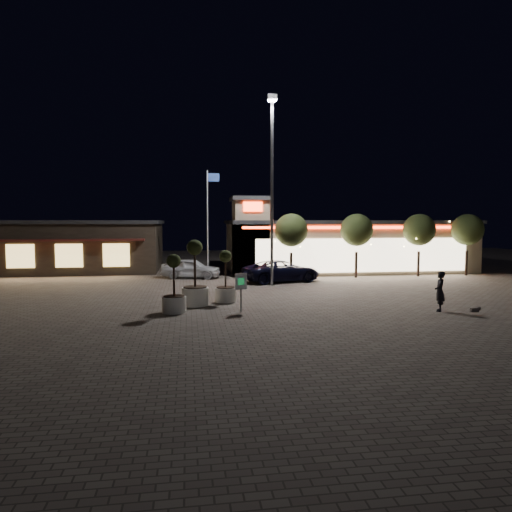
{
  "coord_description": "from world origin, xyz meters",
  "views": [
    {
      "loc": [
        -3.5,
        -21.57,
        4.2
      ],
      "look_at": [
        0.64,
        6.0,
        2.09
      ],
      "focal_mm": 32.0,
      "sensor_mm": 36.0,
      "label": 1
    }
  ],
  "objects": [
    {
      "name": "white_sedan",
      "position": [
        -3.27,
        12.48,
        0.74
      ],
      "size": [
        4.63,
        2.77,
        1.48
      ],
      "primitive_type": "imported",
      "rotation": [
        0.0,
        0.0,
        1.32
      ],
      "color": "silver",
      "rests_on": "ground"
    },
    {
      "name": "string_tree_d",
      "position": [
        18.0,
        11.0,
        3.56
      ],
      "size": [
        2.42,
        2.42,
        4.79
      ],
      "color": "#332319",
      "rests_on": "ground"
    },
    {
      "name": "restaurant_building",
      "position": [
        -14.0,
        19.97,
        2.16
      ],
      "size": [
        16.4,
        11.0,
        4.3
      ],
      "color": "#382D23",
      "rests_on": "ground"
    },
    {
      "name": "pedestrian",
      "position": [
        8.16,
        -1.93,
        0.94
      ],
      "size": [
        0.73,
        0.82,
        1.88
      ],
      "primitive_type": "imported",
      "rotation": [
        0.0,
        0.0,
        -2.08
      ],
      "color": "black",
      "rests_on": "ground"
    },
    {
      "name": "pickup_truck",
      "position": [
        3.0,
        9.52,
        0.75
      ],
      "size": [
        5.88,
        3.79,
        1.51
      ],
      "primitive_type": "imported",
      "rotation": [
        0.0,
        0.0,
        1.83
      ],
      "color": "black",
      "rests_on": "ground"
    },
    {
      "name": "retail_building",
      "position": [
        9.51,
        15.82,
        2.21
      ],
      "size": [
        20.4,
        8.4,
        6.1
      ],
      "color": "gray",
      "rests_on": "ground"
    },
    {
      "name": "string_tree_b",
      "position": [
        9.0,
        11.0,
        3.56
      ],
      "size": [
        2.42,
        2.42,
        4.79
      ],
      "color": "#332319",
      "rests_on": "ground"
    },
    {
      "name": "flagpole",
      "position": [
        -1.9,
        13.0,
        4.74
      ],
      "size": [
        0.95,
        0.1,
        8.0
      ],
      "color": "white",
      "rests_on": "ground"
    },
    {
      "name": "planter_mid",
      "position": [
        -4.15,
        -0.39,
        0.84
      ],
      "size": [
        1.11,
        1.11,
        2.72
      ],
      "color": "white",
      "rests_on": "ground"
    },
    {
      "name": "ground",
      "position": [
        0.0,
        0.0,
        0.0
      ],
      "size": [
        90.0,
        90.0,
        0.0
      ],
      "primitive_type": "plane",
      "color": "#62584F",
      "rests_on": "ground"
    },
    {
      "name": "planter_right",
      "position": [
        -1.56,
        2.07,
        0.84
      ],
      "size": [
        1.11,
        1.11,
        2.72
      ],
      "color": "white",
      "rests_on": "ground"
    },
    {
      "name": "dog",
      "position": [
        9.33,
        -2.97,
        0.25
      ],
      "size": [
        0.47,
        0.18,
        0.25
      ],
      "color": "#59514C",
      "rests_on": "ground"
    },
    {
      "name": "valet_sign",
      "position": [
        -1.06,
        -0.57,
        1.26
      ],
      "size": [
        0.58,
        0.24,
        1.8
      ],
      "color": "gray",
      "rests_on": "ground"
    },
    {
      "name": "floodlight_pole",
      "position": [
        2.0,
        8.0,
        7.02
      ],
      "size": [
        0.6,
        0.4,
        12.38
      ],
      "color": "gray",
      "rests_on": "ground"
    },
    {
      "name": "string_tree_c",
      "position": [
        14.0,
        11.0,
        3.56
      ],
      "size": [
        2.42,
        2.42,
        4.79
      ],
      "color": "#332319",
      "rests_on": "ground"
    },
    {
      "name": "string_tree_a",
      "position": [
        4.0,
        11.0,
        3.56
      ],
      "size": [
        2.42,
        2.42,
        4.79
      ],
      "color": "#332319",
      "rests_on": "ground"
    },
    {
      "name": "planter_left",
      "position": [
        -3.16,
        1.28,
        1.02
      ],
      "size": [
        1.34,
        1.34,
        3.31
      ],
      "color": "white",
      "rests_on": "ground"
    }
  ]
}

